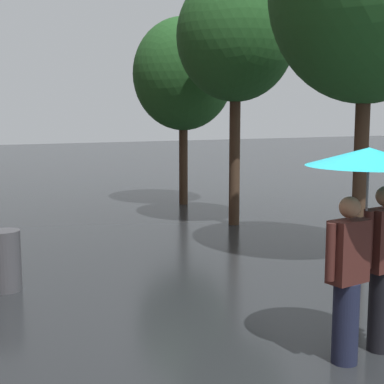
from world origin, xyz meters
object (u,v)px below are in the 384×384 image
Objects in this scene: street_tree_2 at (183,75)px; couple_under_umbrella at (367,214)px; litter_bin at (5,261)px; street_tree_1 at (236,37)px.

street_tree_2 reaches higher than couple_under_umbrella.
couple_under_umbrella is 4.98m from litter_bin.
street_tree_2 reaches higher than litter_bin.
street_tree_2 is 8.50m from litter_bin.
street_tree_2 is 2.30× the size of couple_under_umbrella.
street_tree_2 is 10.18m from couple_under_umbrella.
street_tree_1 reaches higher than street_tree_2.
street_tree_2 is (0.20, 3.06, -0.60)m from street_tree_1.
street_tree_1 reaches higher than litter_bin.
litter_bin is (-5.27, -2.72, -3.61)m from street_tree_1.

